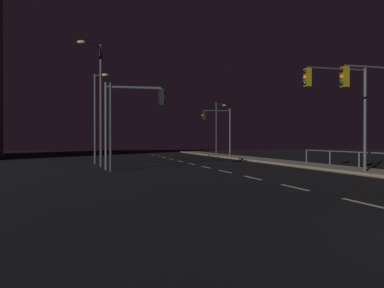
# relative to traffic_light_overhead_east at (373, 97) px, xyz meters

# --- Properties ---
(ground_plane) EXTENTS (112.00, 112.00, 0.00)m
(ground_plane) POSITION_rel_traffic_light_overhead_east_xyz_m (-5.25, 6.46, -3.89)
(ground_plane) COLOR black
(ground_plane) RESTS_ON ground
(sidewalk_right) EXTENTS (2.78, 77.00, 0.14)m
(sidewalk_right) POSITION_rel_traffic_light_overhead_east_xyz_m (2.32, 6.46, -3.82)
(sidewalk_right) COLOR #9E937F
(sidewalk_right) RESTS_ON ground
(lane_markings_center) EXTENTS (0.14, 50.00, 0.01)m
(lane_markings_center) POSITION_rel_traffic_light_overhead_east_xyz_m (-5.25, 9.96, -3.88)
(lane_markings_center) COLOR silver
(lane_markings_center) RESTS_ON ground
(lane_edge_line) EXTENTS (0.14, 53.00, 0.01)m
(lane_edge_line) POSITION_rel_traffic_light_overhead_east_xyz_m (0.68, 11.46, -3.88)
(lane_edge_line) COLOR gold
(lane_edge_line) RESTS_ON ground
(traffic_light_overhead_east) EXTENTS (3.17, 0.34, 5.39)m
(traffic_light_overhead_east) POSITION_rel_traffic_light_overhead_east_xyz_m (0.00, 0.00, 0.00)
(traffic_light_overhead_east) COLOR #4C4C51
(traffic_light_overhead_east) RESTS_ON sidewalk_right
(traffic_light_mid_right) EXTENTS (3.72, 0.57, 5.43)m
(traffic_light_mid_right) POSITION_rel_traffic_light_overhead_east_xyz_m (-10.42, 8.88, -0.08)
(traffic_light_mid_right) COLOR #4C4C51
(traffic_light_mid_right) RESTS_ON ground
(traffic_light_far_right) EXTENTS (3.80, 0.34, 5.74)m
(traffic_light_far_right) POSITION_rel_traffic_light_overhead_east_xyz_m (-0.05, 2.42, 0.27)
(traffic_light_far_right) COLOR #4C4C51
(traffic_light_far_right) RESTS_ON sidewalk_right
(traffic_light_mid_left) EXTENTS (3.35, 0.39, 5.22)m
(traffic_light_mid_left) POSITION_rel_traffic_light_overhead_east_xyz_m (-10.34, 7.62, -0.24)
(traffic_light_mid_left) COLOR #2D3033
(traffic_light_mid_left) RESTS_ON ground
(traffic_light_near_left) EXTENTS (3.22, 0.45, 5.17)m
(traffic_light_near_left) POSITION_rel_traffic_light_overhead_east_xyz_m (0.23, 23.80, -0.14)
(traffic_light_near_left) COLOR #4C4C51
(traffic_light_near_left) RESTS_ON sidewalk_right
(street_lamp_median) EXTENTS (1.73, 1.18, 6.57)m
(street_lamp_median) POSITION_rel_traffic_light_overhead_east_xyz_m (2.70, 31.18, 0.25)
(street_lamp_median) COLOR #2D3033
(street_lamp_median) RESTS_ON sidewalk_right
(street_lamp_corner) EXTENTS (1.62, 1.67, 8.50)m
(street_lamp_corner) POSITION_rel_traffic_light_overhead_east_xyz_m (-12.44, 11.84, 1.15)
(street_lamp_corner) COLOR #38383D
(street_lamp_corner) RESTS_ON ground
(street_lamp_across_street) EXTENTS (1.08, 1.53, 7.01)m
(street_lamp_across_street) POSITION_rel_traffic_light_overhead_east_xyz_m (-12.47, 15.22, 0.32)
(street_lamp_across_street) COLOR #38383D
(street_lamp_across_street) RESTS_ON ground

